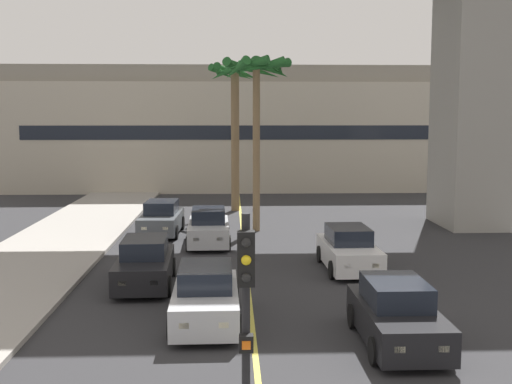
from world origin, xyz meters
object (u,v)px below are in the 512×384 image
object	(u,v)px
car_queue_front	(145,264)
car_queue_third	(397,315)
traffic_light_median_near	(246,320)
palm_tree_mid_median	(235,97)
palm_tree_near_median	(257,84)
car_queue_second	(349,250)
car_queue_fifth	(209,228)
car_queue_fourth	(161,219)
car_queue_sixth	(206,297)

from	to	relation	value
car_queue_front	car_queue_third	bearing A→B (deg)	-40.01
traffic_light_median_near	palm_tree_mid_median	bearing A→B (deg)	89.87
traffic_light_median_near	palm_tree_near_median	size ratio (longest dim) A/B	0.50
car_queue_third	traffic_light_median_near	world-z (taller)	traffic_light_median_near
car_queue_third	car_queue_second	bearing A→B (deg)	88.30
car_queue_third	traffic_light_median_near	bearing A→B (deg)	-120.75
car_queue_fifth	palm_tree_near_median	world-z (taller)	palm_tree_near_median
car_queue_second	car_queue_fourth	bearing A→B (deg)	135.23
car_queue_front	palm_tree_near_median	distance (m)	12.55
car_queue_front	car_queue_fourth	bearing A→B (deg)	92.70
car_queue_second	palm_tree_near_median	size ratio (longest dim) A/B	0.50
car_queue_third	car_queue_fourth	xyz separation A→B (m)	(-7.26, 15.08, 0.00)
car_queue_fifth	car_queue_fourth	bearing A→B (deg)	131.14
palm_tree_near_median	palm_tree_mid_median	xyz separation A→B (m)	(-0.99, 6.78, -0.42)
car_queue_third	palm_tree_mid_median	size ratio (longest dim) A/B	0.48
traffic_light_median_near	car_queue_third	bearing A→B (deg)	59.25
car_queue_second	palm_tree_mid_median	xyz separation A→B (m)	(-3.97, 14.90, 5.89)
car_queue_second	car_queue_fifth	world-z (taller)	same
car_queue_front	car_queue_fifth	world-z (taller)	same
car_queue_fourth	car_queue_sixth	bearing A→B (deg)	-79.08
car_queue_second	car_queue_third	bearing A→B (deg)	-91.70
car_queue_fifth	palm_tree_mid_median	bearing A→B (deg)	83.08
car_queue_fifth	car_queue_sixth	distance (m)	10.71
car_queue_second	car_queue_sixth	bearing A→B (deg)	-129.79
palm_tree_mid_median	car_queue_fourth	bearing A→B (deg)	-115.22
car_queue_second	car_queue_sixth	distance (m)	7.68
car_queue_front	car_queue_third	xyz separation A→B (m)	(6.82, -5.73, 0.00)
car_queue_front	car_queue_second	xyz separation A→B (m)	(7.05, 1.92, 0.00)
car_queue_second	palm_tree_mid_median	distance (m)	16.51
car_queue_third	palm_tree_near_median	bearing A→B (deg)	99.88
car_queue_sixth	traffic_light_median_near	bearing A→B (deg)	-83.82
palm_tree_near_median	palm_tree_mid_median	bearing A→B (deg)	98.35
palm_tree_mid_median	car_queue_third	bearing A→B (deg)	-80.58
car_queue_second	car_queue_sixth	world-z (taller)	same
car_queue_fourth	car_queue_fifth	size ratio (longest dim) A/B	1.01
car_queue_fourth	traffic_light_median_near	size ratio (longest dim) A/B	0.99
car_queue_sixth	traffic_light_median_near	distance (m)	8.43
car_queue_front	car_queue_fifth	distance (m)	6.97
car_queue_fifth	palm_tree_near_median	xyz separation A→B (m)	(2.22, 3.32, 6.32)
palm_tree_near_median	palm_tree_mid_median	size ratio (longest dim) A/B	0.97
car_queue_third	car_queue_sixth	bearing A→B (deg)	159.57
car_queue_second	palm_tree_near_median	world-z (taller)	palm_tree_near_median
car_queue_front	palm_tree_near_median	bearing A→B (deg)	67.93
car_queue_fourth	car_queue_third	bearing A→B (deg)	-64.28
car_queue_front	palm_tree_mid_median	bearing A→B (deg)	79.63
car_queue_third	car_queue_fifth	world-z (taller)	same
car_queue_fifth	car_queue_sixth	xyz separation A→B (m)	(0.28, -10.70, 0.00)
car_queue_second	car_queue_third	world-z (taller)	same
car_queue_fifth	traffic_light_median_near	bearing A→B (deg)	-86.48
car_queue_front	car_queue_fifth	size ratio (longest dim) A/B	1.00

